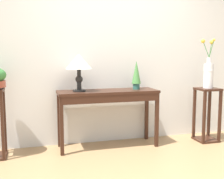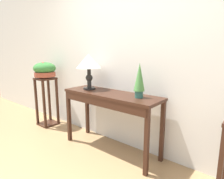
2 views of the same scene
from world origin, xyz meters
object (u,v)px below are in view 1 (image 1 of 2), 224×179
Objects in this scene: potted_plant_on_console at (136,74)px; pedestal_stand_right at (207,115)px; table_lamp at (79,64)px; console_table at (108,98)px; flower_vase_tall_right at (208,72)px.

pedestal_stand_right is at bearing -7.77° from potted_plant_on_console.
table_lamp is 2.01m from pedestal_stand_right.
potted_plant_on_console is (0.41, 0.04, 0.32)m from console_table.
flower_vase_tall_right is at bearing -3.92° from table_lamp.
potted_plant_on_console is 0.50× the size of pedestal_stand_right.
potted_plant_on_console is (0.80, 0.02, -0.15)m from table_lamp.
potted_plant_on_console is 0.56× the size of flower_vase_tall_right.
console_table is 2.78× the size of table_lamp.
console_table is at bearing 175.99° from pedestal_stand_right.
console_table is at bearing -174.36° from potted_plant_on_console.
pedestal_stand_right is 0.62m from flower_vase_tall_right.
pedestal_stand_right is at bearing -4.01° from console_table.
table_lamp is 0.62× the size of pedestal_stand_right.
pedestal_stand_right is (1.85, -0.13, -0.76)m from table_lamp.
table_lamp is at bearing 176.07° from pedestal_stand_right.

